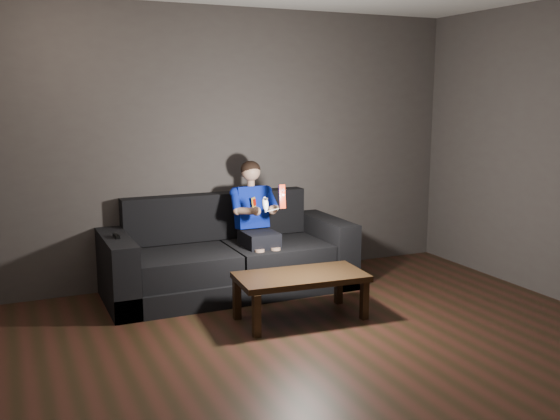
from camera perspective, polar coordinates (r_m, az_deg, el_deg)
name	(u,v)px	position (r m, az deg, el deg)	size (l,w,h in m)	color
floor	(353,373)	(4.39, 6.72, -14.56)	(5.00, 5.00, 0.00)	black
back_wall	(227,146)	(6.27, -4.83, 5.83)	(5.00, 0.04, 2.70)	#3D3735
sofa	(228,260)	(6.01, -4.82, -4.61)	(2.32, 1.00, 0.90)	black
child	(255,213)	(5.94, -2.26, -0.31)	(0.45, 0.56, 1.11)	black
wii_remote_red	(282,197)	(5.54, 0.20, 1.24)	(0.07, 0.09, 0.22)	red
nunchuk_white	(265,204)	(5.49, -1.35, 0.55)	(0.06, 0.09, 0.14)	white
wii_remote_black	(116,236)	(5.60, -14.73, -2.32)	(0.04, 0.15, 0.03)	black
coffee_table	(301,280)	(5.21, 1.91, -6.43)	(1.11, 0.61, 0.39)	black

